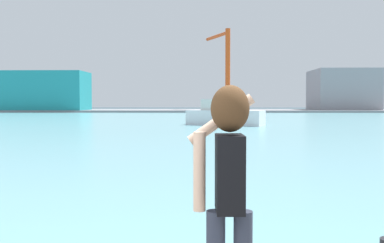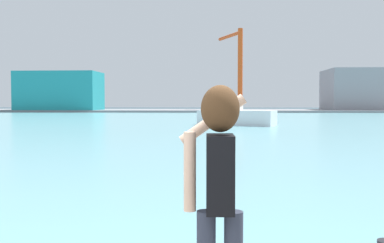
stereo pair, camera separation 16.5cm
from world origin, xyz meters
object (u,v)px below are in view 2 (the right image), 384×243
object	(u,v)px
person_photographer	(218,178)
boat_moored	(235,116)
port_crane	(238,61)
warehouse_right	(356,90)
warehouse_left	(60,91)

from	to	relation	value
person_photographer	boat_moored	size ratio (longest dim) A/B	0.25
port_crane	warehouse_right	bearing A→B (deg)	6.68
port_crane	warehouse_left	bearing A→B (deg)	-175.52
warehouse_right	warehouse_left	bearing A→B (deg)	-174.62
warehouse_right	port_crane	distance (m)	25.88
person_photographer	warehouse_left	world-z (taller)	warehouse_left
boat_moored	port_crane	size ratio (longest dim) A/B	0.42
warehouse_left	warehouse_right	bearing A→B (deg)	5.38
warehouse_left	warehouse_right	size ratio (longest dim) A/B	1.27
boat_moored	warehouse_right	distance (m)	62.66
warehouse_right	port_crane	world-z (taller)	port_crane
person_photographer	port_crane	bearing A→B (deg)	-4.08
warehouse_left	port_crane	world-z (taller)	port_crane
person_photographer	boat_moored	distance (m)	36.03
warehouse_left	port_crane	xyz separation A→B (m)	(36.42, 2.85, 6.22)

